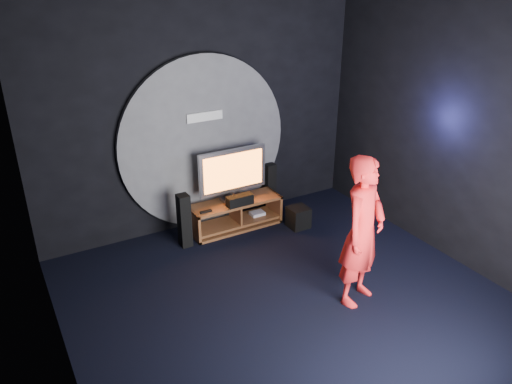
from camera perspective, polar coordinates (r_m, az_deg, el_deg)
floor at (r=6.12m, az=4.24°, el=-12.79°), size 5.00×5.00×0.00m
back_wall at (r=7.33m, az=-6.26°, el=9.01°), size 5.00×0.04×3.50m
left_wall at (r=4.46m, az=-22.93°, el=-3.63°), size 0.04×5.00×3.50m
right_wall at (r=6.90m, az=22.45°, el=6.25°), size 0.04×5.00×3.50m
wall_disc_panel at (r=7.41m, az=-5.92°, el=5.57°), size 2.60×0.11×2.60m
media_console at (r=7.64m, az=-2.30°, el=-2.75°), size 1.41×0.45×0.45m
tv at (r=7.40m, az=-2.68°, el=2.23°), size 1.08×0.22×0.80m
center_speaker at (r=7.37m, az=-1.88°, el=-0.94°), size 0.40×0.15×0.15m
remote at (r=7.22m, az=-5.76°, el=-2.24°), size 0.18×0.05×0.02m
tower_speaker_left at (r=7.14m, az=-8.19°, el=-3.26°), size 0.16×0.18×0.80m
tower_speaker_right at (r=8.12m, az=1.54°, el=0.62°), size 0.16×0.18×0.80m
subwoofer at (r=7.69m, az=4.85°, el=-2.88°), size 0.30×0.30×0.33m
player at (r=5.85m, az=12.10°, el=-4.45°), size 0.79×0.66×1.84m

